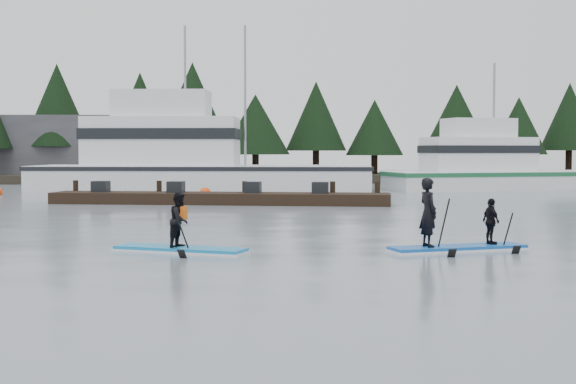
{
  "coord_description": "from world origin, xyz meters",
  "views": [
    {
      "loc": [
        -1.54,
        -18.89,
        2.41
      ],
      "look_at": [
        0.0,
        6.0,
        1.1
      ],
      "focal_mm": 50.0,
      "sensor_mm": 36.0,
      "label": 1
    }
  ],
  "objects": [
    {
      "name": "paddleboard_solo",
      "position": [
        -2.92,
        0.06,
        0.48
      ],
      "size": [
        3.24,
        1.99,
        1.86
      ],
      "rotation": [
        0.0,
        0.0,
        -0.41
      ],
      "color": "#137AB9",
      "rests_on": "ground"
    },
    {
      "name": "ground",
      "position": [
        0.0,
        0.0,
        0.0
      ],
      "size": [
        160.0,
        160.0,
        0.0
      ],
      "primitive_type": "plane",
      "color": "slate",
      "rests_on": "ground"
    },
    {
      "name": "fishing_boat_medium",
      "position": [
        14.13,
        28.73,
        0.61
      ],
      "size": [
        14.83,
        6.59,
        8.55
      ],
      "rotation": [
        0.0,
        0.0,
        0.18
      ],
      "color": "silver",
      "rests_on": "ground"
    },
    {
      "name": "buoy_b",
      "position": [
        -3.27,
        22.95,
        0.0
      ],
      "size": [
        0.6,
        0.6,
        0.6
      ],
      "primitive_type": "sphere",
      "color": "#E33F0B",
      "rests_on": "ground"
    },
    {
      "name": "waterfront_building",
      "position": [
        -14.0,
        44.0,
        2.5
      ],
      "size": [
        18.0,
        6.0,
        5.0
      ],
      "primitive_type": "cube",
      "color": "#4C4C51",
      "rests_on": "ground"
    },
    {
      "name": "floating_dock",
      "position": [
        -2.38,
        16.93,
        0.25
      ],
      "size": [
        15.28,
        4.69,
        0.51
      ],
      "primitive_type": "cube",
      "rotation": [
        0.0,
        0.0,
        -0.18
      ],
      "color": "black",
      "rests_on": "ground"
    },
    {
      "name": "far_shore",
      "position": [
        0.0,
        42.0,
        0.3
      ],
      "size": [
        70.0,
        8.0,
        0.6
      ],
      "primitive_type": "cube",
      "color": "#2D281E",
      "rests_on": "ground"
    },
    {
      "name": "treeline",
      "position": [
        0.0,
        42.0,
        0.0
      ],
      "size": [
        60.0,
        4.0,
        8.0
      ],
      "primitive_type": null,
      "color": "black",
      "rests_on": "ground"
    },
    {
      "name": "fishing_boat_large",
      "position": [
        -4.35,
        29.85,
        0.86
      ],
      "size": [
        20.58,
        7.56,
        11.08
      ],
      "rotation": [
        0.0,
        0.0,
        -0.1
      ],
      "color": "silver",
      "rests_on": "ground"
    },
    {
      "name": "paddleboard_duo",
      "position": [
        3.57,
        -0.11,
        0.57
      ],
      "size": [
        3.47,
        1.62,
        2.27
      ],
      "rotation": [
        0.0,
        0.0,
        0.24
      ],
      "color": "#1251A9",
      "rests_on": "ground"
    }
  ]
}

